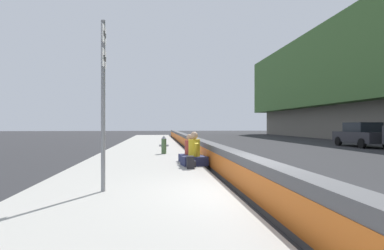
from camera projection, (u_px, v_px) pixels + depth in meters
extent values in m
plane|color=#2B2B2D|center=(256.00, 200.00, 6.90)|extent=(160.00, 160.00, 0.00)
cube|color=#A8A59E|center=(125.00, 199.00, 6.63)|extent=(80.00, 4.40, 0.14)
cube|color=#545456|center=(256.00, 179.00, 6.90)|extent=(76.00, 0.44, 0.85)
cube|color=orange|center=(245.00, 181.00, 6.88)|extent=(74.48, 0.01, 0.54)
cylinder|color=gray|center=(103.00, 106.00, 7.08)|extent=(0.09, 0.09, 3.60)
cube|color=white|center=(104.00, 35.00, 7.09)|extent=(0.44, 0.02, 0.36)
cube|color=black|center=(105.00, 35.00, 7.09)|extent=(0.30, 0.01, 0.10)
cube|color=white|center=(104.00, 58.00, 7.09)|extent=(0.44, 0.02, 0.36)
cube|color=black|center=(105.00, 58.00, 7.09)|extent=(0.30, 0.01, 0.10)
cylinder|color=#47663D|center=(164.00, 146.00, 16.27)|extent=(0.24, 0.24, 0.72)
cone|color=gray|center=(164.00, 137.00, 16.27)|extent=(0.26, 0.26, 0.16)
cylinder|color=gray|center=(167.00, 146.00, 16.29)|extent=(0.10, 0.12, 0.10)
cylinder|color=gray|center=(160.00, 146.00, 16.25)|extent=(0.10, 0.12, 0.10)
cube|color=#23284C|center=(194.00, 161.00, 11.61)|extent=(0.82, 0.93, 0.31)
cylinder|color=gold|center=(194.00, 148.00, 11.61)|extent=(0.40, 0.40, 0.59)
sphere|color=tan|center=(194.00, 136.00, 11.61)|extent=(0.26, 0.26, 0.26)
cylinder|color=gold|center=(193.00, 149.00, 11.82)|extent=(0.32, 0.18, 0.52)
cylinder|color=gold|center=(196.00, 150.00, 11.40)|extent=(0.32, 0.18, 0.52)
cube|color=#23284C|center=(189.00, 158.00, 12.79)|extent=(0.72, 0.82, 0.28)
cylinder|color=#AD3D33|center=(189.00, 147.00, 12.79)|extent=(0.36, 0.36, 0.53)
sphere|color=tan|center=(189.00, 137.00, 12.79)|extent=(0.23, 0.23, 0.23)
cylinder|color=#AD3D33|center=(188.00, 148.00, 12.98)|extent=(0.28, 0.16, 0.47)
cylinder|color=#AD3D33|center=(191.00, 149.00, 12.60)|extent=(0.28, 0.16, 0.47)
cube|color=#232328|center=(190.00, 162.00, 10.78)|extent=(0.32, 0.22, 0.40)
cube|color=#232328|center=(195.00, 164.00, 10.79)|extent=(0.22, 0.06, 0.20)
cube|color=#28282D|center=(361.00, 137.00, 23.42)|extent=(4.50, 1.81, 0.72)
cube|color=black|center=(362.00, 127.00, 23.32)|extent=(2.20, 1.62, 0.66)
cylinder|color=black|center=(338.00, 141.00, 24.77)|extent=(0.66, 0.22, 0.66)
cylinder|color=black|center=(361.00, 141.00, 24.94)|extent=(0.66, 0.22, 0.66)
cylinder|color=black|center=(362.00, 143.00, 21.91)|extent=(0.66, 0.22, 0.66)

